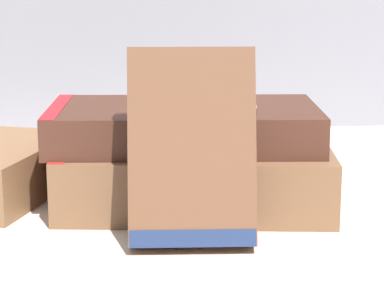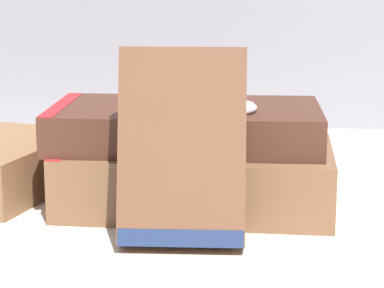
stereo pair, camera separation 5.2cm
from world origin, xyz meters
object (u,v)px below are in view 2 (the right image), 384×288
at_px(book_leaning_front, 182,154).
at_px(pocket_watch, 226,107).
at_px(book_flat_top, 179,125).
at_px(book_flat_bottom, 190,176).

distance_m(book_leaning_front, pocket_watch, 0.08).
relative_size(book_flat_top, pocket_watch, 4.27).
height_order(book_flat_bottom, book_leaning_front, book_leaning_front).
bearing_deg(book_flat_top, pocket_watch, -26.13).
xyz_separation_m(book_leaning_front, pocket_watch, (0.03, 0.07, 0.02)).
bearing_deg(pocket_watch, book_leaning_front, -111.84).
bearing_deg(pocket_watch, book_flat_bottom, 155.82).
bearing_deg(pocket_watch, book_flat_top, 152.95).
distance_m(book_flat_bottom, book_flat_top, 0.04).
xyz_separation_m(book_flat_bottom, book_flat_top, (-0.01, 0.01, 0.04)).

